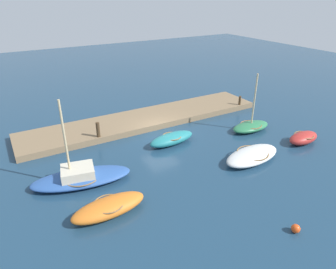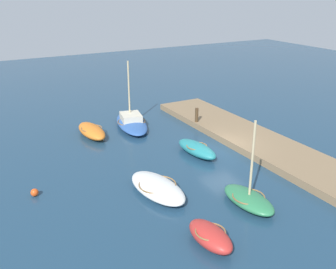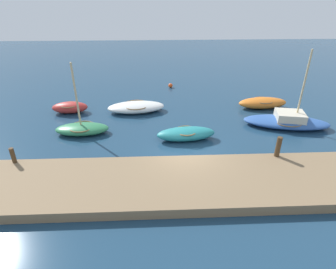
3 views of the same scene
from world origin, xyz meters
name	(u,v)px [view 3 (image 3 of 3)]	position (x,y,z in m)	size (l,w,h in m)	color
ground_plane	(186,157)	(0.00, 0.00, 0.00)	(84.00, 84.00, 0.00)	navy
dock_platform	(192,183)	(0.00, -2.51, 0.23)	(20.16, 3.94, 0.46)	#846B4C
motorboat_white	(136,107)	(-3.09, 6.59, 0.37)	(4.39, 2.34, 0.71)	white
rowboat_teal	(186,134)	(0.19, 2.02, 0.40)	(3.64, 1.59, 0.79)	teal
rowboat_green	(82,128)	(-6.29, 3.14, 0.36)	(3.33, 1.66, 4.49)	#2D7A4C
sailboat_blue	(287,121)	(7.09, 3.58, 0.40)	(5.83, 3.17, 5.04)	#2D569E
dinghy_red	(70,107)	(-7.98, 6.62, 0.42)	(2.62, 1.37, 0.82)	#B72D28
rowboat_orange	(263,103)	(6.66, 6.92, 0.41)	(3.80, 1.62, 0.81)	orange
mooring_post_west	(13,155)	(-8.65, -0.79, 0.86)	(0.21, 0.21, 0.81)	#47331E
mooring_post_mid_west	(278,147)	(4.58, -0.79, 1.00)	(0.26, 0.26, 1.09)	#47331E
marker_buoy	(170,86)	(-0.20, 12.33, 0.20)	(0.41, 0.41, 0.41)	#E54C19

